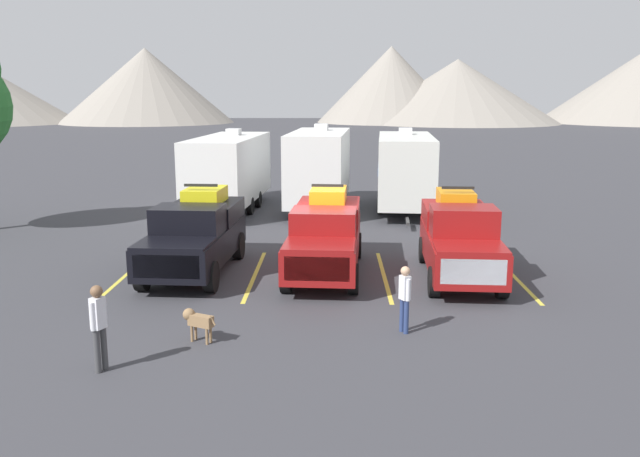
{
  "coord_description": "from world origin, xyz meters",
  "views": [
    {
      "loc": [
        0.38,
        -19.73,
        5.29
      ],
      "look_at": [
        0.0,
        0.19,
        1.2
      ],
      "focal_mm": 37.37,
      "sensor_mm": 36.0,
      "label": 1
    }
  ],
  "objects_px": {
    "camper_trailer_b": "(319,166)",
    "person_b": "(99,322)",
    "camper_trailer_c": "(405,168)",
    "camper_trailer_a": "(229,168)",
    "dog": "(197,320)",
    "person_a": "(405,295)",
    "pickup_truck_b": "(326,234)",
    "pickup_truck_a": "(196,233)",
    "pickup_truck_c": "(459,238)"
  },
  "relations": [
    {
      "from": "camper_trailer_c",
      "to": "person_b",
      "type": "relative_size",
      "value": 4.9
    },
    {
      "from": "camper_trailer_a",
      "to": "dog",
      "type": "bearing_deg",
      "value": -83.8
    },
    {
      "from": "camper_trailer_c",
      "to": "pickup_truck_b",
      "type": "bearing_deg",
      "value": -108.28
    },
    {
      "from": "pickup_truck_c",
      "to": "dog",
      "type": "xyz_separation_m",
      "value": [
        -6.59,
        -5.29,
        -0.68
      ]
    },
    {
      "from": "pickup_truck_a",
      "to": "camper_trailer_a",
      "type": "relative_size",
      "value": 0.61
    },
    {
      "from": "pickup_truck_b",
      "to": "camper_trailer_b",
      "type": "xyz_separation_m",
      "value": [
        -0.41,
        10.62,
        0.89
      ]
    },
    {
      "from": "camper_trailer_b",
      "to": "dog",
      "type": "xyz_separation_m",
      "value": [
        -2.31,
        -16.4,
        -1.54
      ]
    },
    {
      "from": "pickup_truck_b",
      "to": "person_b",
      "type": "distance_m",
      "value": 8.51
    },
    {
      "from": "camper_trailer_a",
      "to": "person_a",
      "type": "height_order",
      "value": "camper_trailer_a"
    },
    {
      "from": "pickup_truck_b",
      "to": "camper_trailer_a",
      "type": "height_order",
      "value": "camper_trailer_a"
    },
    {
      "from": "pickup_truck_c",
      "to": "camper_trailer_a",
      "type": "height_order",
      "value": "camper_trailer_a"
    },
    {
      "from": "camper_trailer_a",
      "to": "camper_trailer_c",
      "type": "bearing_deg",
      "value": 0.25
    },
    {
      "from": "camper_trailer_a",
      "to": "person_b",
      "type": "height_order",
      "value": "camper_trailer_a"
    },
    {
      "from": "person_b",
      "to": "dog",
      "type": "xyz_separation_m",
      "value": [
        1.53,
        1.6,
        -0.5
      ]
    },
    {
      "from": "camper_trailer_c",
      "to": "person_a",
      "type": "distance_m",
      "value": 15.75
    },
    {
      "from": "pickup_truck_b",
      "to": "person_b",
      "type": "xyz_separation_m",
      "value": [
        -4.25,
        -7.38,
        -0.15
      ]
    },
    {
      "from": "pickup_truck_b",
      "to": "pickup_truck_c",
      "type": "bearing_deg",
      "value": -7.19
    },
    {
      "from": "camper_trailer_a",
      "to": "dog",
      "type": "relative_size",
      "value": 11.72
    },
    {
      "from": "pickup_truck_a",
      "to": "camper_trailer_b",
      "type": "distance_m",
      "value": 11.24
    },
    {
      "from": "camper_trailer_a",
      "to": "dog",
      "type": "distance_m",
      "value": 16.38
    },
    {
      "from": "person_a",
      "to": "person_b",
      "type": "distance_m",
      "value": 6.46
    },
    {
      "from": "pickup_truck_b",
      "to": "camper_trailer_a",
      "type": "relative_size",
      "value": 0.65
    },
    {
      "from": "pickup_truck_a",
      "to": "pickup_truck_b",
      "type": "xyz_separation_m",
      "value": [
        3.87,
        0.04,
        -0.02
      ]
    },
    {
      "from": "camper_trailer_b",
      "to": "pickup_truck_c",
      "type": "bearing_deg",
      "value": -68.88
    },
    {
      "from": "camper_trailer_a",
      "to": "camper_trailer_b",
      "type": "bearing_deg",
      "value": 2.51
    },
    {
      "from": "camper_trailer_b",
      "to": "dog",
      "type": "distance_m",
      "value": 16.63
    },
    {
      "from": "pickup_truck_a",
      "to": "person_b",
      "type": "height_order",
      "value": "pickup_truck_a"
    },
    {
      "from": "pickup_truck_b",
      "to": "person_b",
      "type": "relative_size",
      "value": 3.43
    },
    {
      "from": "person_a",
      "to": "person_b",
      "type": "bearing_deg",
      "value": -159.9
    },
    {
      "from": "camper_trailer_b",
      "to": "dog",
      "type": "bearing_deg",
      "value": -98.0
    },
    {
      "from": "pickup_truck_c",
      "to": "dog",
      "type": "bearing_deg",
      "value": -141.27
    },
    {
      "from": "camper_trailer_b",
      "to": "dog",
      "type": "height_order",
      "value": "camper_trailer_b"
    },
    {
      "from": "pickup_truck_a",
      "to": "person_b",
      "type": "relative_size",
      "value": 3.24
    },
    {
      "from": "person_a",
      "to": "camper_trailer_b",
      "type": "bearing_deg",
      "value": 98.03
    },
    {
      "from": "person_a",
      "to": "dog",
      "type": "height_order",
      "value": "person_a"
    },
    {
      "from": "pickup_truck_c",
      "to": "person_b",
      "type": "height_order",
      "value": "pickup_truck_c"
    },
    {
      "from": "camper_trailer_a",
      "to": "dog",
      "type": "height_order",
      "value": "camper_trailer_a"
    },
    {
      "from": "camper_trailer_b",
      "to": "person_b",
      "type": "relative_size",
      "value": 4.79
    },
    {
      "from": "camper_trailer_b",
      "to": "person_a",
      "type": "distance_m",
      "value": 15.97
    },
    {
      "from": "person_a",
      "to": "person_b",
      "type": "xyz_separation_m",
      "value": [
        -6.06,
        -2.22,
        0.11
      ]
    },
    {
      "from": "camper_trailer_b",
      "to": "person_b",
      "type": "bearing_deg",
      "value": -102.04
    },
    {
      "from": "camper_trailer_a",
      "to": "pickup_truck_a",
      "type": "bearing_deg",
      "value": -86.69
    },
    {
      "from": "pickup_truck_b",
      "to": "camper_trailer_a",
      "type": "distance_m",
      "value": 11.39
    },
    {
      "from": "camper_trailer_c",
      "to": "person_b",
      "type": "distance_m",
      "value": 19.47
    },
    {
      "from": "pickup_truck_c",
      "to": "camper_trailer_c",
      "type": "distance_m",
      "value": 11.0
    },
    {
      "from": "pickup_truck_a",
      "to": "camper_trailer_c",
      "type": "height_order",
      "value": "camper_trailer_c"
    },
    {
      "from": "pickup_truck_c",
      "to": "person_b",
      "type": "xyz_separation_m",
      "value": [
        -8.13,
        -6.89,
        -0.18
      ]
    },
    {
      "from": "pickup_truck_c",
      "to": "person_a",
      "type": "distance_m",
      "value": 5.11
    },
    {
      "from": "camper_trailer_a",
      "to": "camper_trailer_b",
      "type": "height_order",
      "value": "camper_trailer_b"
    },
    {
      "from": "pickup_truck_a",
      "to": "dog",
      "type": "xyz_separation_m",
      "value": [
        1.16,
        -5.73,
        -0.67
      ]
    }
  ]
}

